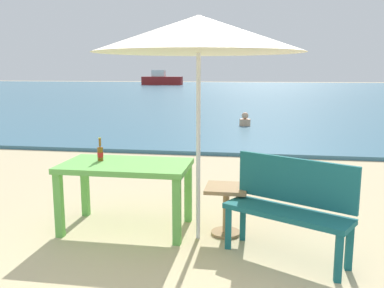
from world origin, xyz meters
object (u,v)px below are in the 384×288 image
at_px(beer_bottle_amber, 100,153).
at_px(picnic_table_green, 126,173).
at_px(boat_tanker, 162,80).
at_px(patio_umbrella, 199,34).
at_px(swimmer_person, 245,120).
at_px(side_table_wood, 226,203).
at_px(bench_teal_center, 290,202).

bearing_deg(beer_bottle_amber, picnic_table_green, -12.16).
bearing_deg(boat_tanker, beer_bottle_amber, -77.54).
height_order(patio_umbrella, boat_tanker, patio_umbrella).
height_order(swimmer_person, boat_tanker, boat_tanker).
height_order(picnic_table_green, beer_bottle_amber, beer_bottle_amber).
distance_m(picnic_table_green, boat_tanker, 43.47).
bearing_deg(swimmer_person, boat_tanker, 107.50).
xyz_separation_m(side_table_wood, boat_tanker, (-10.78, 42.37, 0.32)).
height_order(beer_bottle_amber, side_table_wood, beer_bottle_amber).
bearing_deg(bench_teal_center, boat_tanker, 104.93).
height_order(bench_teal_center, boat_tanker, boat_tanker).
height_order(side_table_wood, boat_tanker, boat_tanker).
bearing_deg(beer_bottle_amber, boat_tanker, 102.46).
relative_size(side_table_wood, bench_teal_center, 0.44).
xyz_separation_m(patio_umbrella, swimmer_person, (0.17, 8.68, -1.88)).
relative_size(patio_umbrella, side_table_wood, 4.26).
relative_size(beer_bottle_amber, patio_umbrella, 0.12).
xyz_separation_m(patio_umbrella, bench_teal_center, (0.92, -0.29, -1.58)).
bearing_deg(picnic_table_green, beer_bottle_amber, 167.84).
bearing_deg(boat_tanker, swimmer_person, -72.50).
bearing_deg(picnic_table_green, boat_tanker, 102.85).
bearing_deg(side_table_wood, beer_bottle_amber, 177.90).
xyz_separation_m(picnic_table_green, patio_umbrella, (0.83, -0.14, 1.47)).
distance_m(picnic_table_green, patio_umbrella, 1.69).
relative_size(patio_umbrella, boat_tanker, 0.51).
bearing_deg(side_table_wood, boat_tanker, 104.28).
xyz_separation_m(side_table_wood, bench_teal_center, (0.64, -0.45, 0.19)).
xyz_separation_m(picnic_table_green, side_table_wood, (1.11, 0.02, -0.30)).
distance_m(picnic_table_green, swimmer_person, 8.61).
relative_size(picnic_table_green, patio_umbrella, 0.61).
xyz_separation_m(beer_bottle_amber, patio_umbrella, (1.15, -0.21, 1.26)).
distance_m(side_table_wood, bench_teal_center, 0.80).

